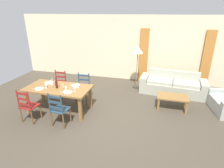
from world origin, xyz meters
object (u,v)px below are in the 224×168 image
object	(u,v)px
dining_chair_near_left	(28,106)
dining_chair_far_left	(60,85)
coffee_cup_primary	(66,88)
couch	(172,85)
standing_lamp	(138,52)
dining_chair_far_right	(83,88)
wine_glass_near_right	(75,88)
dining_table	(58,90)
wine_glass_near_left	(46,84)
wine_glass_far_left	(51,81)
wine_glass_far_right	(78,84)
coffee_cup_secondary	(46,86)
wine_bottle	(57,84)
coffee_table	(173,98)
dining_chair_near_right	(59,109)

from	to	relation	value
dining_chair_near_left	dining_chair_far_left	bearing A→B (deg)	88.12
dining_chair_far_left	coffee_cup_primary	distance (m)	1.17
couch	standing_lamp	xyz separation A→B (m)	(-1.36, 0.18, 1.12)
dining_chair_far_right	standing_lamp	size ratio (longest dim) A/B	0.59
wine_glass_near_right	standing_lamp	distance (m)	2.92
dining_table	wine_glass_near_left	size ratio (longest dim) A/B	11.80
wine_glass_far_left	wine_glass_far_right	distance (m)	0.90
coffee_cup_secondary	wine_bottle	bearing A→B (deg)	5.58
dining_table	coffee_table	distance (m)	3.46
wine_glass_far_right	dining_chair_near_right	bearing A→B (deg)	-100.43
dining_table	wine_glass_far_right	bearing A→B (deg)	14.49
dining_chair_far_left	coffee_cup_secondary	distance (m)	0.92
couch	coffee_table	world-z (taller)	couch
dining_chair_near_right	coffee_cup_secondary	size ratio (longest dim) A/B	10.67
dining_chair_far_right	wine_glass_far_right	world-z (taller)	dining_chair_far_right
coffee_cup_secondary	dining_chair_far_left	bearing A→B (deg)	95.68
coffee_cup_primary	coffee_table	size ratio (longest dim) A/B	0.10
dining_chair_far_right	standing_lamp	bearing A→B (deg)	47.61
dining_chair_far_left	wine_bottle	distance (m)	1.01
wine_bottle	coffee_table	xyz separation A→B (m)	(3.30, 1.03, -0.51)
dining_chair_near_right	dining_chair_far_left	xyz separation A→B (m)	(-0.85, 1.50, 0.00)
wine_glass_near_left	wine_glass_far_right	bearing A→B (deg)	17.84
dining_chair_far_right	couch	distance (m)	3.24
wine_glass_near_right	standing_lamp	size ratio (longest dim) A/B	0.10
dining_table	standing_lamp	xyz separation A→B (m)	(1.99, 2.38, 0.75)
wine_glass_far_left	couch	xyz separation A→B (m)	(3.66, 2.05, -0.57)
dining_chair_near_left	coffee_cup_secondary	xyz separation A→B (m)	(0.14, 0.69, 0.32)
wine_glass_far_left	wine_glass_far_right	xyz separation A→B (m)	(0.90, 0.00, 0.00)
dining_chair_near_right	coffee_cup_primary	world-z (taller)	dining_chair_near_right
wine_glass_far_left	wine_glass_far_right	size ratio (longest dim) A/B	1.00
dining_chair_far_left	wine_glass_far_right	bearing A→B (deg)	-31.90
wine_bottle	wine_glass_far_right	world-z (taller)	wine_bottle
wine_bottle	wine_glass_near_right	size ratio (longest dim) A/B	1.96
wine_glass_near_right	coffee_cup_primary	world-z (taller)	wine_glass_near_right
wine_glass_near_left	wine_glass_far_left	xyz separation A→B (m)	(-0.01, 0.28, 0.00)
wine_glass_near_right	wine_glass_far_right	bearing A→B (deg)	94.99
dining_chair_near_left	dining_chair_far_left	xyz separation A→B (m)	(0.05, 1.55, 0.00)
wine_glass_near_right	coffee_cup_primary	bearing A→B (deg)	170.19
coffee_cup_primary	couch	size ratio (longest dim) A/B	0.04
dining_table	wine_bottle	xyz separation A→B (m)	(-0.00, -0.05, 0.20)
wine_glass_far_left	dining_chair_near_right	bearing A→B (deg)	-49.97
wine_glass_near_left	coffee_cup_primary	bearing A→B (deg)	5.11
wine_glass_near_left	dining_chair_far_right	bearing A→B (deg)	47.97
wine_glass_far_right	wine_bottle	bearing A→B (deg)	-161.06
dining_table	standing_lamp	size ratio (longest dim) A/B	1.16
couch	coffee_table	distance (m)	1.22
coffee_cup_secondary	coffee_table	distance (m)	3.82
wine_glass_far_left	dining_chair_near_left	bearing A→B (deg)	-99.93
wine_glass_near_left	coffee_table	xyz separation A→B (m)	(3.60, 1.12, -0.51)
wine_glass_near_right	coffee_table	xyz separation A→B (m)	(2.69, 1.11, -0.51)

